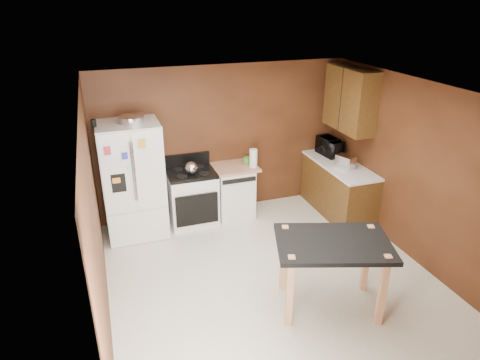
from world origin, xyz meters
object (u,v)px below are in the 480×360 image
microwave (330,147)px  island (333,252)px  pen_cup (94,123)px  kettle (191,168)px  dishwasher (233,190)px  green_canister (247,160)px  paper_towel (253,158)px  toaster (345,162)px  roasting_pan (131,119)px  refrigerator (133,180)px  gas_range (192,196)px

microwave → island: size_ratio=0.33×
pen_cup → kettle: bearing=0.1°
dishwasher → island: size_ratio=0.59×
green_canister → pen_cup: bearing=-175.6°
island → pen_cup: bearing=134.4°
paper_towel → microwave: 1.46m
kettle → toaster: (2.42, -0.55, 0.00)m
roasting_pan → green_canister: roasting_pan is taller
green_canister → kettle: bearing=-169.8°
refrigerator → dishwasher: 1.69m
island → refrigerator: bearing=128.1°
green_canister → roasting_pan: bearing=-176.7°
refrigerator → dishwasher: bearing=3.0°
pen_cup → paper_towel: 2.52m
kettle → toaster: size_ratio=0.70×
pen_cup → island: (2.43, -2.49, -1.08)m
island → dishwasher: bearing=97.7°
toaster → kettle: bearing=146.4°
microwave → green_canister: bearing=80.4°
microwave → refrigerator: 3.39m
kettle → microwave: 2.49m
green_canister → island: size_ratio=0.08×
microwave → dishwasher: (-1.76, 0.05, -0.59)m
pen_cup → toaster: size_ratio=0.37×
toaster → dishwasher: toaster is taller
pen_cup → dishwasher: (2.08, 0.13, -1.40)m
dishwasher → pen_cup: bearing=-176.3°
refrigerator → toaster: bearing=-10.3°
kettle → gas_range: bearing=84.0°
kettle → roasting_pan: bearing=175.1°
roasting_pan → paper_towel: (1.86, -0.07, -0.81)m
kettle → dishwasher: size_ratio=0.23×
refrigerator → island: bearing=-51.9°
pen_cup → paper_towel: size_ratio=0.36×
roasting_pan → toaster: roasting_pan is taller
pen_cup → kettle: pen_cup is taller
gas_range → island: gas_range is taller
paper_towel → microwave: size_ratio=0.60×
roasting_pan → gas_range: size_ratio=0.33×
paper_towel → toaster: bearing=-22.0°
roasting_pan → pen_cup: size_ratio=3.43×
roasting_pan → island: size_ratio=0.25×
roasting_pan → dishwasher: 2.09m
kettle → refrigerator: 0.91m
kettle → toaster: 2.48m
kettle → paper_towel: (1.04, 0.00, 0.04)m
microwave → kettle: bearing=85.8°
gas_range → dishwasher: size_ratio=1.24×
green_canister → microwave: bearing=-3.6°
refrigerator → dishwasher: size_ratio=2.02×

